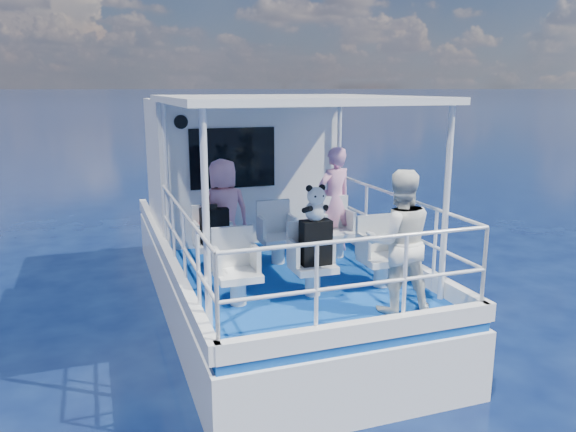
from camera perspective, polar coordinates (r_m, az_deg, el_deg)
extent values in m
plane|color=#071135|center=(7.98, -0.53, -11.36)|extent=(2000.00, 2000.00, 0.00)
cube|color=white|center=(8.86, -2.64, -8.83)|extent=(3.00, 7.00, 1.60)
cube|color=navy|center=(8.58, -2.70, -3.55)|extent=(2.90, 6.90, 0.10)
cube|color=white|center=(9.56, -5.01, 5.18)|extent=(2.85, 2.00, 2.20)
cube|color=white|center=(7.08, -0.06, 11.78)|extent=(3.00, 3.20, 0.08)
cylinder|color=white|center=(5.43, -8.32, -0.86)|extent=(0.07, 0.07, 2.20)
cylinder|color=white|center=(6.49, 15.76, 1.04)|extent=(0.07, 0.07, 2.20)
cylinder|color=white|center=(8.25, -12.23, 3.70)|extent=(0.07, 0.07, 2.20)
cylinder|color=white|center=(8.98, 5.16, 4.67)|extent=(0.07, 0.07, 2.20)
cube|color=white|center=(7.56, -7.54, -4.05)|extent=(0.48, 0.46, 0.38)
cube|color=white|center=(7.78, -1.03, -3.44)|extent=(0.48, 0.46, 0.38)
cube|color=white|center=(8.09, 5.04, -2.84)|extent=(0.48, 0.46, 0.38)
cube|color=white|center=(6.35, -5.09, -7.31)|extent=(0.48, 0.46, 0.38)
cube|color=white|center=(6.61, 2.53, -6.44)|extent=(0.48, 0.46, 0.38)
cube|color=white|center=(6.98, 9.44, -5.55)|extent=(0.48, 0.46, 0.38)
imported|color=pink|center=(7.58, -6.57, 0.29)|extent=(0.58, 0.43, 1.47)
imported|color=#EF9AC2|center=(8.22, 4.72, 1.62)|extent=(0.64, 0.51, 1.55)
imported|color=white|center=(6.09, 11.19, -2.60)|extent=(0.87, 0.75, 1.56)
cube|color=black|center=(7.40, -7.49, -1.00)|extent=(0.36, 0.20, 0.47)
cube|color=black|center=(6.47, 2.82, -2.69)|extent=(0.35, 0.20, 0.52)
cube|color=black|center=(7.32, -7.62, 0.97)|extent=(0.10, 0.06, 0.06)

